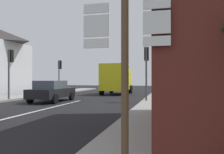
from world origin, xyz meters
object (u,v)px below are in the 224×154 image
sedan_far (52,91)px  traffic_light_near_left (10,63)px  traffic_light_far_right (153,68)px  traffic_light_far_left (60,69)px  traffic_light_near_right (146,62)px  delivery_truck (116,78)px  route_sign_post (125,62)px

sedan_far → traffic_light_near_left: (-3.24, -0.16, 1.98)m
sedan_far → traffic_light_far_right: traffic_light_far_right is taller
sedan_far → traffic_light_near_left: 3.80m
sedan_far → traffic_light_far_right: 10.39m
traffic_light_far_left → traffic_light_near_right: size_ratio=0.94×
traffic_light_far_left → traffic_light_far_right: traffic_light_far_right is taller
sedan_far → traffic_light_near_right: bearing=9.8°
sedan_far → delivery_truck: size_ratio=0.83×
traffic_light_far_left → traffic_light_near_left: 7.77m
delivery_truck → traffic_light_far_right: size_ratio=1.43×
delivery_truck → traffic_light_near_right: (3.77, -7.44, 1.11)m
sedan_far → traffic_light_near_right: size_ratio=1.13×
traffic_light_near_left → traffic_light_far_right: bearing=39.9°
traffic_light_far_right → traffic_light_near_right: traffic_light_near_right is taller
traffic_light_far_right → traffic_light_near_left: bearing=-140.1°
traffic_light_far_left → traffic_light_near_left: size_ratio=0.95×
sedan_far → traffic_light_far_left: traffic_light_far_left is taller
delivery_truck → traffic_light_far_left: 6.06m
delivery_truck → route_sign_post: (4.44, -18.86, 0.26)m
route_sign_post → traffic_light_far_left: (-10.34, 17.92, 0.70)m
traffic_light_far_left → traffic_light_near_right: traffic_light_near_right is taller
traffic_light_far_right → traffic_light_near_right: size_ratio=0.95×
delivery_truck → traffic_light_near_left: traffic_light_near_left is taller
route_sign_post → traffic_light_near_left: 14.52m
traffic_light_near_right → delivery_truck: bearing=116.9°
traffic_light_near_left → traffic_light_far_left: bearing=90.0°
route_sign_post → traffic_light_far_right: (-0.67, 18.25, 0.72)m
route_sign_post → traffic_light_far_right: bearing=92.1°
traffic_light_far_left → traffic_light_near_right: (9.68, -6.50, 0.15)m
traffic_light_near_left → traffic_light_near_right: (9.68, 1.27, 0.02)m
traffic_light_far_right → sedan_far: bearing=-129.0°
traffic_light_far_right → traffic_light_near_left: traffic_light_near_left is taller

